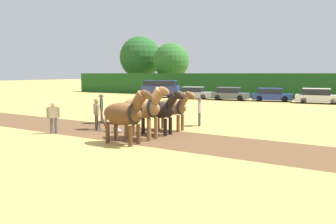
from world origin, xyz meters
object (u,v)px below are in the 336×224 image
at_px(plow, 111,126).
at_px(parked_car_center, 272,95).
at_px(draft_horse_lead_right, 143,108).
at_px(farmer_onlooker_left, 53,116).
at_px(draft_horse_lead_left, 125,113).
at_px(farmer_onlooker_right, 101,106).
at_px(tree_left, 171,61).
at_px(farmer_beside_team, 200,110).
at_px(parked_car_center_left, 230,94).
at_px(parked_car_left, 194,93).
at_px(draft_horse_trail_left, 159,110).
at_px(draft_horse_trail_right, 172,107).
at_px(parked_car_center_right, 318,96).
at_px(tree_far_left, 141,57).
at_px(parked_van, 161,89).
at_px(farmer_at_plow, 96,112).

relative_size(plow, parked_car_center, 0.36).
height_order(draft_horse_lead_right, farmer_onlooker_left, draft_horse_lead_right).
distance_m(draft_horse_lead_left, farmer_onlooker_right, 6.35).
height_order(tree_left, farmer_beside_team, tree_left).
xyz_separation_m(parked_car_center_left, parked_car_center, (4.50, 0.63, -0.01)).
height_order(draft_horse_lead_right, parked_car_left, draft_horse_lead_right).
bearing_deg(draft_horse_trail_left, farmer_onlooker_right, 165.38).
bearing_deg(farmer_beside_team, farmer_onlooker_left, -158.77).
height_order(tree_left, farmer_onlooker_left, tree_left).
bearing_deg(draft_horse_lead_left, draft_horse_trail_right, 90.09).
relative_size(parked_car_center, parked_car_center_right, 1.00).
relative_size(tree_far_left, parked_car_center, 2.16).
height_order(draft_horse_trail_left, parked_car_center, draft_horse_trail_left).
distance_m(farmer_onlooker_left, parked_van, 25.90).
xyz_separation_m(draft_horse_lead_left, farmer_beside_team, (0.92, 6.05, -0.38)).
distance_m(farmer_at_plow, parked_van, 24.40).
bearing_deg(parked_car_center_right, draft_horse_trail_right, -108.36).
height_order(draft_horse_trail_left, parked_car_center_left, draft_horse_trail_left).
bearing_deg(draft_horse_lead_left, parked_car_center_right, 79.71).
xyz_separation_m(tree_far_left, parked_van, (10.98, -12.40, -4.72)).
xyz_separation_m(draft_horse_lead_left, farmer_onlooker_left, (-4.63, 0.35, -0.41)).
distance_m(draft_horse_lead_right, parked_car_center_left, 23.71).
height_order(parked_car_center, parked_car_center_right, parked_car_center_right).
xyz_separation_m(farmer_at_plow, farmer_onlooker_left, (-1.10, -1.98, -0.05)).
height_order(draft_horse_trail_right, farmer_at_plow, draft_horse_trail_right).
bearing_deg(farmer_beside_team, draft_horse_lead_right, -124.78).
bearing_deg(parked_car_center_left, parked_van, 174.87).
xyz_separation_m(draft_horse_lead_right, plow, (-2.47, 0.80, -1.13)).
xyz_separation_m(plow, farmer_beside_team, (3.32, 3.93, 0.62)).
relative_size(tree_far_left, draft_horse_trail_left, 3.49).
bearing_deg(plow, tree_left, 115.66).
bearing_deg(farmer_at_plow, parked_car_left, 45.18).
bearing_deg(farmer_onlooker_right, tree_far_left, 80.39).
bearing_deg(farmer_onlooker_right, draft_horse_trail_right, -41.50).
relative_size(tree_far_left, draft_horse_lead_left, 3.55).
bearing_deg(parked_van, parked_car_left, -15.36).
bearing_deg(farmer_at_plow, draft_horse_lead_right, -70.51).
xyz_separation_m(tree_left, draft_horse_lead_right, (16.34, -34.09, -3.53)).
distance_m(draft_horse_lead_left, parked_car_center_right, 25.70).
distance_m(farmer_onlooker_right, parked_car_center_right, 23.37).
height_order(draft_horse_lead_left, draft_horse_trail_right, draft_horse_lead_left).
relative_size(parked_van, parked_car_left, 1.16).
bearing_deg(parked_van, draft_horse_lead_left, -75.57).
relative_size(draft_horse_lead_left, parked_car_center_right, 0.61).
distance_m(farmer_at_plow, parked_car_left, 22.81).
distance_m(plow, parked_car_center_left, 22.70).
bearing_deg(farmer_beside_team, parked_car_left, 89.88).
bearing_deg(plow, parked_van, 116.55).
relative_size(farmer_onlooker_left, parked_car_left, 0.38).
bearing_deg(parked_car_center_right, farmer_onlooker_left, -116.32).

